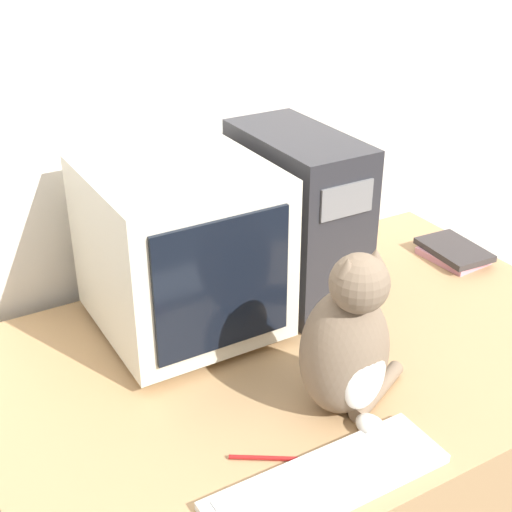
{
  "coord_description": "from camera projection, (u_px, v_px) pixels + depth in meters",
  "views": [
    {
      "loc": [
        -0.81,
        -0.66,
        1.71
      ],
      "look_at": [
        -0.13,
        0.5,
        1.0
      ],
      "focal_mm": 50.0,
      "sensor_mm": 36.0,
      "label": 1
    }
  ],
  "objects": [
    {
      "name": "pen",
      "position": [
        263.0,
        458.0,
        1.37
      ],
      "size": [
        0.12,
        0.08,
        0.01
      ],
      "color": "maroon",
      "rests_on": "desk"
    },
    {
      "name": "desk",
      "position": [
        302.0,
        461.0,
        1.87
      ],
      "size": [
        1.49,
        0.97,
        0.72
      ],
      "color": "tan",
      "rests_on": "ground_plane"
    },
    {
      "name": "computer_tower",
      "position": [
        296.0,
        216.0,
        1.85
      ],
      "size": [
        0.21,
        0.41,
        0.44
      ],
      "color": "#28282D",
      "rests_on": "desk"
    },
    {
      "name": "book_stack",
      "position": [
        454.0,
        252.0,
        2.1
      ],
      "size": [
        0.15,
        0.21,
        0.04
      ],
      "color": "pink",
      "rests_on": "desk"
    },
    {
      "name": "cat",
      "position": [
        349.0,
        346.0,
        1.43
      ],
      "size": [
        0.29,
        0.22,
        0.38
      ],
      "rotation": [
        0.0,
        0.0,
        0.05
      ],
      "color": "#7A6651",
      "rests_on": "desk"
    },
    {
      "name": "wall_back",
      "position": [
        196.0,
        79.0,
        1.88
      ],
      "size": [
        7.0,
        0.05,
        2.5
      ],
      "color": "silver",
      "rests_on": "ground_plane"
    },
    {
      "name": "keyboard",
      "position": [
        327.0,
        481.0,
        1.31
      ],
      "size": [
        0.47,
        0.14,
        0.02
      ],
      "color": "silver",
      "rests_on": "desk"
    },
    {
      "name": "crt_monitor",
      "position": [
        181.0,
        249.0,
        1.69
      ],
      "size": [
        0.4,
        0.43,
        0.42
      ],
      "color": "beige",
      "rests_on": "desk"
    }
  ]
}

